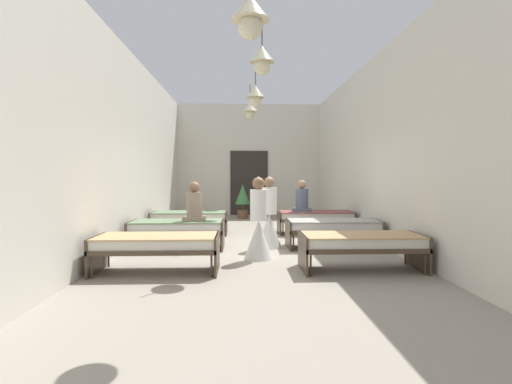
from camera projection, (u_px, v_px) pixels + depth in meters
ground_plane at (256, 250)px, 7.96m from camera, size 5.91×13.81×0.10m
room_shell at (254, 150)px, 9.08m from camera, size 5.71×13.41×4.15m
bed_left_row_0 at (157, 244)px, 5.98m from camera, size 1.90×0.84×0.57m
bed_right_row_0 at (361, 243)px, 6.11m from camera, size 1.90×0.84×0.57m
bed_left_row_1 at (177, 227)px, 7.88m from camera, size 1.90×0.84×0.57m
bed_right_row_1 at (333, 226)px, 8.00m from camera, size 1.90×0.84×0.57m
bed_left_row_2 at (190, 217)px, 9.78m from camera, size 1.90×0.84×0.57m
bed_right_row_2 at (315, 216)px, 9.90m from camera, size 1.90×0.84×0.57m
nurse_near_aisle at (258, 230)px, 6.92m from camera, size 0.52×0.52×1.49m
nurse_mid_aisle at (269, 222)px, 7.99m from camera, size 0.52×0.52×1.49m
patient_seated_primary at (302, 200)px, 9.85m from camera, size 0.44×0.44×0.80m
patient_seated_secondary at (194, 206)px, 7.89m from camera, size 0.44×0.44×0.80m
potted_plant at (243, 198)px, 13.26m from camera, size 0.51×0.51×1.18m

